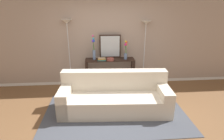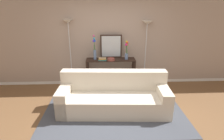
% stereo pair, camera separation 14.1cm
% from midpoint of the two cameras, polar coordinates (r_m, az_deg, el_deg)
% --- Properties ---
extents(ground_plane, '(16.00, 16.00, 0.02)m').
position_cam_midpoint_polar(ground_plane, '(4.02, 0.85, -15.53)').
color(ground_plane, brown).
extents(back_wall, '(12.00, 0.15, 2.99)m').
position_cam_midpoint_polar(back_wall, '(5.37, -0.43, 10.99)').
color(back_wall, white).
rests_on(back_wall, ground).
extents(area_rug, '(3.13, 1.86, 0.01)m').
position_cam_midpoint_polar(area_rug, '(4.24, 1.61, -13.23)').
color(area_rug, '#474C56').
rests_on(area_rug, ground).
extents(couch, '(2.47, 1.00, 0.88)m').
position_cam_midpoint_polar(couch, '(4.22, 1.53, -8.51)').
color(couch, beige).
rests_on(couch, ground).
extents(console_table, '(1.38, 0.38, 0.85)m').
position_cam_midpoint_polar(console_table, '(5.26, 0.36, 0.66)').
color(console_table, black).
rests_on(console_table, ground).
extents(floor_lamp_left, '(0.28, 0.28, 1.93)m').
position_cam_midpoint_polar(floor_lamp_left, '(5.23, -12.48, 10.59)').
color(floor_lamp_left, silver).
rests_on(floor_lamp_left, ground).
extents(floor_lamp_right, '(0.28, 0.28, 1.89)m').
position_cam_midpoint_polar(floor_lamp_right, '(5.32, 11.43, 10.41)').
color(floor_lamp_right, silver).
rests_on(floor_lamp_right, ground).
extents(wall_mirror, '(0.60, 0.02, 0.66)m').
position_cam_midpoint_polar(wall_mirror, '(5.25, 0.50, 7.34)').
color(wall_mirror, black).
rests_on(wall_mirror, console_table).
extents(vase_tall_flowers, '(0.10, 0.12, 0.68)m').
position_cam_midpoint_polar(vase_tall_flowers, '(5.10, -4.65, 6.57)').
color(vase_tall_flowers, '#6B84AD').
rests_on(vase_tall_flowers, console_table).
extents(vase_short_flowers, '(0.10, 0.12, 0.53)m').
position_cam_midpoint_polar(vase_short_flowers, '(5.12, 5.35, 5.93)').
color(vase_short_flowers, '#6B84AD').
rests_on(vase_short_flowers, console_table).
extents(fruit_bowl, '(0.21, 0.21, 0.07)m').
position_cam_midpoint_polar(fruit_bowl, '(5.05, 0.48, 3.37)').
color(fruit_bowl, brown).
rests_on(fruit_bowl, console_table).
extents(book_stack, '(0.23, 0.17, 0.07)m').
position_cam_midpoint_polar(book_stack, '(5.07, -2.21, 3.39)').
color(book_stack, '#1E7075').
rests_on(book_stack, console_table).
extents(book_row_under_console, '(0.35, 0.18, 0.13)m').
position_cam_midpoint_polar(book_row_under_console, '(5.45, -3.80, -4.68)').
color(book_row_under_console, slate).
rests_on(book_row_under_console, ground).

